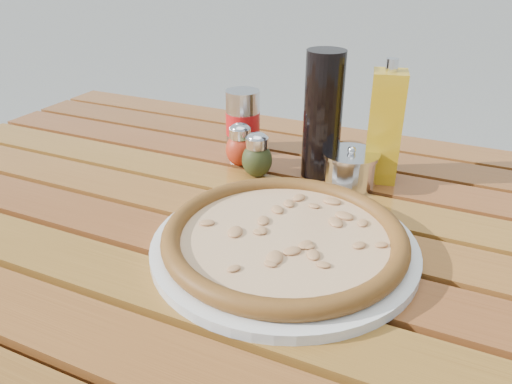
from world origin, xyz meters
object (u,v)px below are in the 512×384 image
at_px(plate, 284,246).
at_px(parmesan_tin, 350,168).
at_px(pizza, 284,236).
at_px(oregano_shaker, 257,156).
at_px(olive_oil_cruet, 385,127).
at_px(soda_can, 243,121).
at_px(table, 251,256).
at_px(pepper_shaker, 240,145).
at_px(dark_bottle, 323,116).

distance_m(plate, parmesan_tin, 0.24).
bearing_deg(pizza, parmesan_tin, 83.87).
distance_m(oregano_shaker, olive_oil_cruet, 0.22).
bearing_deg(olive_oil_cruet, soda_can, 175.21).
bearing_deg(table, pizza, -39.82).
height_order(oregano_shaker, olive_oil_cruet, olive_oil_cruet).
bearing_deg(pizza, olive_oil_cruet, 76.73).
height_order(pepper_shaker, dark_bottle, dark_bottle).
relative_size(table, oregano_shaker, 17.07).
bearing_deg(oregano_shaker, parmesan_tin, 11.66).
bearing_deg(pepper_shaker, pizza, -52.11).
height_order(olive_oil_cruet, parmesan_tin, olive_oil_cruet).
bearing_deg(parmesan_tin, plate, -96.13).
relative_size(oregano_shaker, parmesan_tin, 0.65).
bearing_deg(plate, soda_can, 124.67).
relative_size(table, pizza, 3.36).
bearing_deg(plate, oregano_shaker, 123.34).
bearing_deg(pepper_shaker, olive_oil_cruet, 11.04).
relative_size(dark_bottle, parmesan_tin, 1.73).
relative_size(dark_bottle, olive_oil_cruet, 1.05).
relative_size(pizza, dark_bottle, 1.90).
bearing_deg(pizza, soda_can, 124.67).
distance_m(plate, oregano_shaker, 0.25).
height_order(pizza, oregano_shaker, oregano_shaker).
distance_m(dark_bottle, olive_oil_cruet, 0.11).
distance_m(pepper_shaker, dark_bottle, 0.17).
bearing_deg(soda_can, pizza, -55.33).
relative_size(pepper_shaker, soda_can, 0.68).
xyz_separation_m(dark_bottle, parmesan_tin, (0.06, -0.02, -0.08)).
relative_size(plate, oregano_shaker, 4.39).
xyz_separation_m(pepper_shaker, oregano_shaker, (0.05, -0.03, 0.00)).
distance_m(plate, pizza, 0.02).
height_order(table, parmesan_tin, parmesan_tin).
distance_m(table, soda_can, 0.30).
height_order(dark_bottle, parmesan_tin, dark_bottle).
bearing_deg(oregano_shaker, pizza, -56.66).
xyz_separation_m(pizza, soda_can, (-0.21, 0.31, 0.04)).
distance_m(olive_oil_cruet, parmesan_tin, 0.09).
height_order(table, pepper_shaker, pepper_shaker).
xyz_separation_m(table, plate, (0.08, -0.07, 0.08)).
bearing_deg(parmesan_tin, pepper_shaker, -179.32).
distance_m(pizza, oregano_shaker, 0.24).
height_order(table, soda_can, soda_can).
xyz_separation_m(pepper_shaker, olive_oil_cruet, (0.25, 0.05, 0.06)).
bearing_deg(plate, table, 140.18).
bearing_deg(dark_bottle, plate, -82.41).
relative_size(table, plate, 3.89).
xyz_separation_m(pepper_shaker, dark_bottle, (0.15, 0.02, 0.07)).
bearing_deg(table, olive_oil_cruet, 54.91).
bearing_deg(soda_can, oregano_shaker, -52.80).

